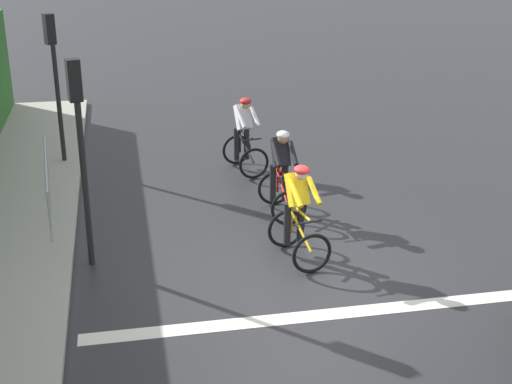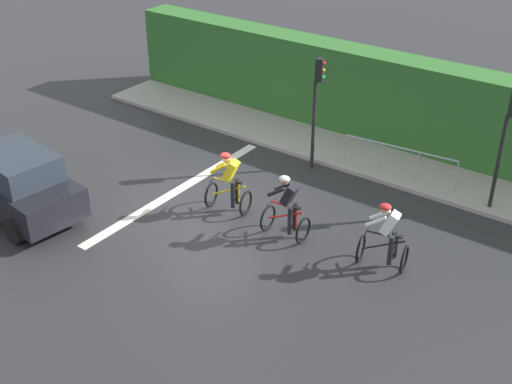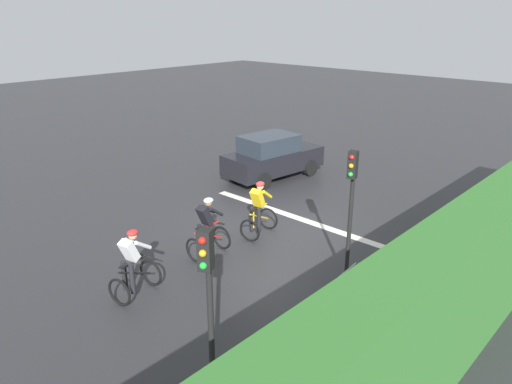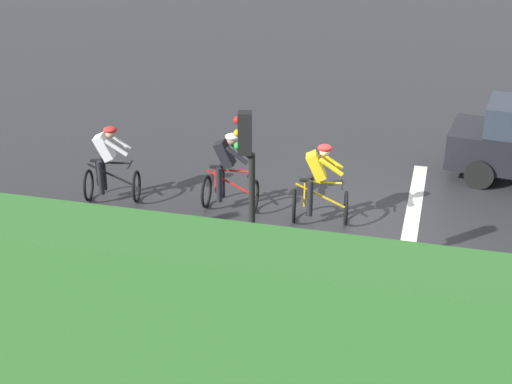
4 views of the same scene
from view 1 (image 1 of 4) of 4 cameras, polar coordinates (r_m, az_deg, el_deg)
name	(u,v)px [view 1 (image 1 of 4)]	position (r m, az deg, el deg)	size (l,w,h in m)	color
ground_plane	(308,277)	(11.56, 4.07, -6.68)	(80.00, 80.00, 0.00)	#28282B
road_marking_stop_line	(328,314)	(10.60, 5.66, -9.51)	(7.00, 0.30, 0.01)	silver
cyclist_lead	(244,136)	(15.82, -0.92, 4.42)	(0.88, 1.19, 1.66)	black
cyclist_second	(281,174)	(13.54, 1.99, 1.41)	(0.72, 1.10, 1.66)	black
cyclist_mid	(298,214)	(11.80, 3.33, -1.74)	(0.86, 1.18, 1.66)	black
traffic_light_near_crossing	(79,132)	(11.48, -13.67, 4.58)	(0.24, 0.31, 3.34)	black
traffic_light_far_junction	(54,67)	(16.44, -15.55, 9.43)	(0.27, 0.29, 3.34)	black
pedestrian_railing_kerbside	(47,173)	(14.18, -16.07, 1.42)	(0.33, 3.32, 1.03)	#999EA3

